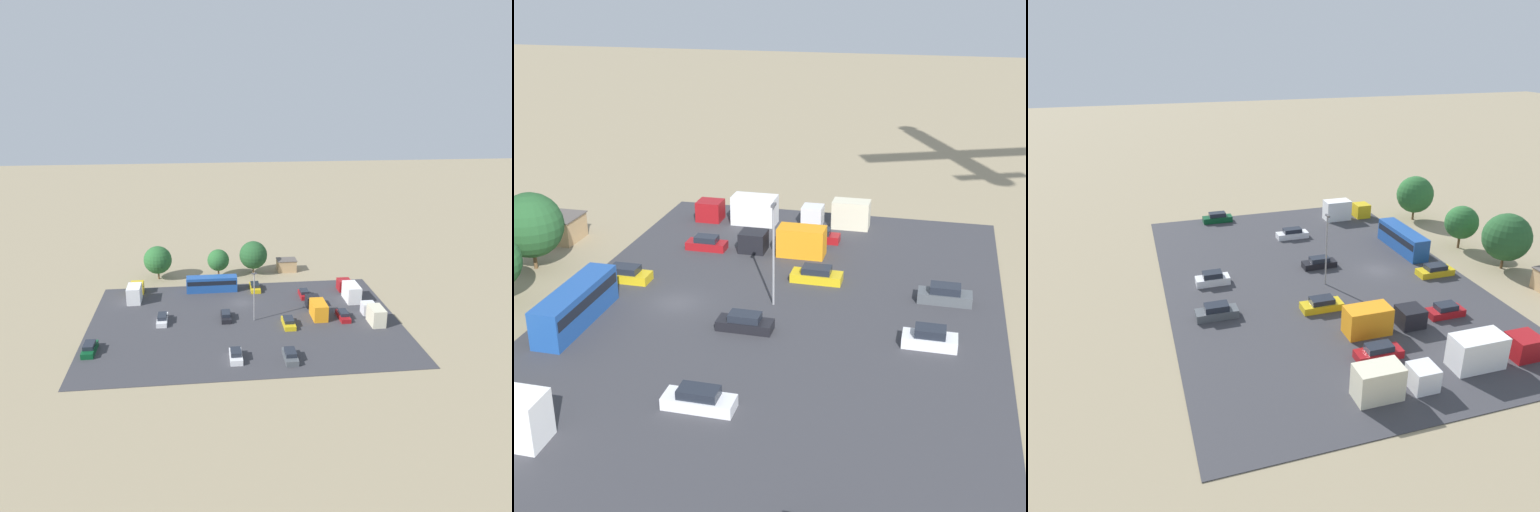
% 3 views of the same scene
% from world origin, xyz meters
% --- Properties ---
extents(ground_plane, '(400.00, 400.00, 0.00)m').
position_xyz_m(ground_plane, '(0.00, 0.00, 0.00)').
color(ground_plane, gray).
extents(parking_lot_surface, '(54.55, 37.08, 0.08)m').
position_xyz_m(parking_lot_surface, '(0.00, 8.77, 0.04)').
color(parking_lot_surface, '#38383D').
rests_on(parking_lot_surface, ground).
extents(bus, '(10.22, 2.48, 3.13)m').
position_xyz_m(bus, '(5.43, -6.51, 1.77)').
color(bus, '#1E4C9E').
rests_on(bus, ground).
extents(parked_car_0, '(1.88, 4.76, 1.59)m').
position_xyz_m(parked_car_0, '(25.15, 16.67, 0.74)').
color(parked_car_0, '#0C4723').
rests_on(parked_car_0, ground).
extents(parked_car_1, '(1.80, 4.80, 1.49)m').
position_xyz_m(parked_car_1, '(14.56, 7.09, 0.70)').
color(parked_car_1, silver).
rests_on(parked_car_1, ground).
extents(parked_car_2, '(1.72, 4.61, 1.43)m').
position_xyz_m(parked_car_2, '(-17.67, 9.05, 0.68)').
color(parked_car_2, maroon).
rests_on(parked_car_2, ground).
extents(parked_car_3, '(1.79, 4.09, 1.41)m').
position_xyz_m(parked_car_3, '(-12.70, -1.58, 0.67)').
color(parked_car_3, maroon).
rests_on(parked_car_3, ground).
extents(parked_car_4, '(1.95, 4.69, 1.41)m').
position_xyz_m(parked_car_4, '(-3.37, -6.31, 0.67)').
color(parked_car_4, gold).
rests_on(parked_car_4, ground).
extents(parked_car_5, '(1.97, 4.68, 1.43)m').
position_xyz_m(parked_car_5, '(-7.41, 10.83, 0.68)').
color(parked_car_5, gold).
rests_on(parked_car_5, ground).
extents(parked_car_6, '(1.89, 4.15, 1.59)m').
position_xyz_m(parked_car_6, '(2.55, 21.37, 0.74)').
color(parked_car_6, silver).
rests_on(parked_car_6, ground).
extents(parked_car_7, '(1.75, 4.48, 1.41)m').
position_xyz_m(parked_car_7, '(3.30, 7.01, 0.67)').
color(parked_car_7, black).
rests_on(parked_car_7, ground).
extents(parked_car_8, '(1.92, 4.58, 1.59)m').
position_xyz_m(parked_car_8, '(-5.68, 22.33, 0.74)').
color(parked_car_8, '#4C5156').
rests_on(parked_car_8, ground).
extents(parked_truck_0, '(2.56, 7.78, 3.24)m').
position_xyz_m(parked_truck_0, '(20.48, -3.99, 1.56)').
color(parked_truck_0, gold).
rests_on(parked_truck_0, ground).
extents(parked_truck_1, '(2.50, 8.64, 2.95)m').
position_xyz_m(parked_truck_1, '(-13.36, 6.77, 1.43)').
color(parked_truck_1, black).
rests_on(parked_truck_1, ground).
extents(parked_truck_2, '(2.58, 9.11, 3.24)m').
position_xyz_m(parked_truck_2, '(-21.53, -0.34, 1.56)').
color(parked_truck_2, maroon).
rests_on(parked_truck_2, ground).
extents(parked_truck_3, '(2.33, 7.47, 3.08)m').
position_xyz_m(parked_truck_3, '(-22.80, 10.61, 1.49)').
color(parked_truck_3, silver).
rests_on(parked_truck_3, ground).
extents(tree_near_shed, '(6.03, 6.03, 7.37)m').
position_xyz_m(tree_near_shed, '(16.78, -15.02, 4.35)').
color(tree_near_shed, brown).
rests_on(tree_near_shed, ground).
extents(tree_apron_mid, '(4.76, 4.76, 6.28)m').
position_xyz_m(tree_apron_mid, '(3.75, -14.81, 3.89)').
color(tree_apron_mid, brown).
rests_on(tree_apron_mid, ground).
extents(tree_apron_far, '(6.20, 6.20, 7.51)m').
position_xyz_m(tree_apron_far, '(-4.07, -15.98, 4.40)').
color(tree_apron_far, brown).
rests_on(tree_apron_far, ground).
extents(light_pole_lot_centre, '(0.90, 0.28, 9.01)m').
position_xyz_m(light_pole_lot_centre, '(-1.68, 8.13, 5.02)').
color(light_pole_lot_centre, gray).
rests_on(light_pole_lot_centre, ground).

